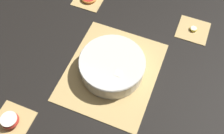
% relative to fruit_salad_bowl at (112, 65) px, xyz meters
% --- Properties ---
extents(ground_plane, '(6.00, 6.00, 0.00)m').
position_rel_fruit_salad_bowl_xyz_m(ground_plane, '(-0.00, -0.00, -0.05)').
color(ground_plane, black).
extents(bamboo_mat_center, '(0.42, 0.35, 0.01)m').
position_rel_fruit_salad_bowl_xyz_m(bamboo_mat_center, '(-0.00, -0.00, -0.05)').
color(bamboo_mat_center, tan).
rests_on(bamboo_mat_center, ground_plane).
extents(coaster_mat_near_right, '(0.14, 0.14, 0.01)m').
position_rel_fruit_salad_bowl_xyz_m(coaster_mat_near_right, '(0.33, -0.26, -0.05)').
color(coaster_mat_near_right, tan).
rests_on(coaster_mat_near_right, ground_plane).
extents(coaster_mat_far_left, '(0.14, 0.14, 0.01)m').
position_rel_fruit_salad_bowl_xyz_m(coaster_mat_far_left, '(-0.33, 0.26, -0.05)').
color(coaster_mat_far_left, tan).
rests_on(coaster_mat_far_left, ground_plane).
extents(fruit_salad_bowl, '(0.26, 0.26, 0.08)m').
position_rel_fruit_salad_bowl_xyz_m(fruit_salad_bowl, '(0.00, 0.00, 0.00)').
color(fruit_salad_bowl, silver).
rests_on(fruit_salad_bowl, bamboo_mat_center).
extents(apple_half, '(0.06, 0.06, 0.04)m').
position_rel_fruit_salad_bowl_xyz_m(apple_half, '(-0.33, 0.26, -0.02)').
color(apple_half, '#B72D23').
rests_on(apple_half, coaster_mat_far_left).
extents(banana_coin_single, '(0.03, 0.03, 0.01)m').
position_rel_fruit_salad_bowl_xyz_m(banana_coin_single, '(0.33, -0.26, -0.04)').
color(banana_coin_single, '#F7EFC6').
rests_on(banana_coin_single, coaster_mat_near_right).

